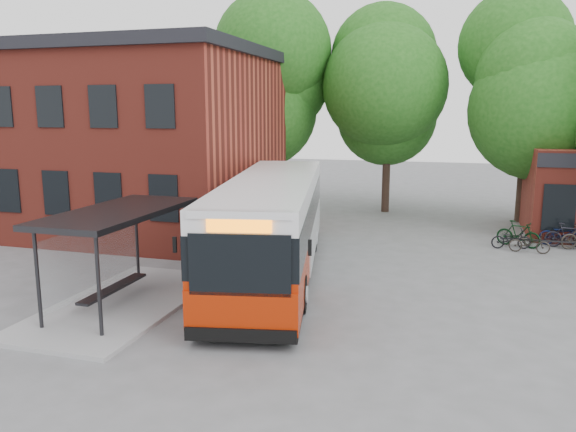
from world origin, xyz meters
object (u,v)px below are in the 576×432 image
(bicycle_0, at_px, (511,239))
(bicycle_2, at_px, (529,243))
(bicycle_1, at_px, (518,234))
(bus_shelter, at_px, (121,258))
(bicycle_3, at_px, (568,236))
(bicycle_4, at_px, (563,234))
(city_bus, at_px, (273,226))

(bicycle_0, height_order, bicycle_2, bicycle_0)
(bicycle_1, bearing_deg, bus_shelter, 157.65)
(bicycle_3, bearing_deg, bicycle_1, 109.63)
(bicycle_0, distance_m, bicycle_2, 0.84)
(bus_shelter, bearing_deg, bicycle_4, 40.78)
(city_bus, bearing_deg, bicycle_0, 25.41)
(bus_shelter, relative_size, bicycle_0, 4.37)
(bus_shelter, distance_m, bicycle_1, 16.27)
(city_bus, height_order, bicycle_2, city_bus)
(bicycle_0, xyz_separation_m, bicycle_4, (2.14, 1.19, 0.07))
(bicycle_1, relative_size, bicycle_2, 1.18)
(bicycle_2, bearing_deg, bicycle_0, 55.62)
(bicycle_1, distance_m, bicycle_2, 1.04)
(bicycle_0, bearing_deg, bus_shelter, 120.78)
(bus_shelter, distance_m, city_bus, 5.47)
(bicycle_3, xyz_separation_m, bicycle_4, (-0.11, 0.45, -0.04))
(city_bus, distance_m, bicycle_3, 12.74)
(city_bus, height_order, bicycle_0, city_bus)
(city_bus, distance_m, bicycle_0, 10.50)
(bus_shelter, xyz_separation_m, bicycle_1, (11.89, 11.08, -0.90))
(bicycle_1, bearing_deg, bicycle_0, 168.89)
(bicycle_0, bearing_deg, city_bus, 114.85)
(bicycle_2, bearing_deg, bicycle_4, -35.18)
(bicycle_3, height_order, bicycle_4, bicycle_3)
(city_bus, xyz_separation_m, bicycle_0, (8.36, 6.22, -1.27))
(bus_shelter, distance_m, bicycle_2, 15.88)
(bicycle_2, distance_m, bicycle_4, 2.29)
(bus_shelter, xyz_separation_m, city_bus, (3.21, 4.42, 0.24))
(bicycle_2, relative_size, bicycle_3, 0.88)
(city_bus, bearing_deg, bicycle_1, 26.27)
(city_bus, bearing_deg, bicycle_2, 21.00)
(bicycle_2, bearing_deg, city_bus, 128.08)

